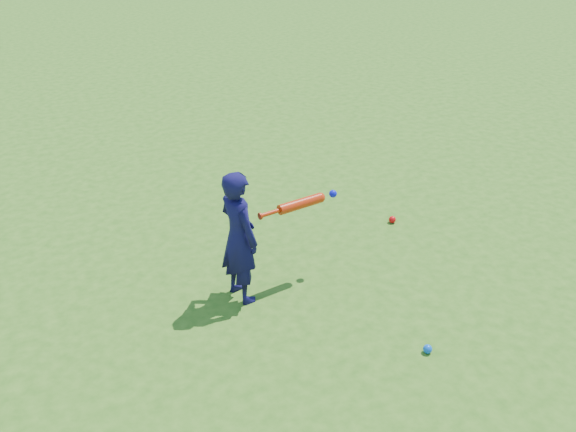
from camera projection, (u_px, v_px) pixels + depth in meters
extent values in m
plane|color=#326718|center=(165.00, 328.00, 5.31)|extent=(80.00, 80.00, 0.00)
imported|color=#110D40|center=(239.00, 237.00, 5.43)|extent=(0.39, 0.50, 1.21)
sphere|color=red|center=(392.00, 220.00, 6.88)|extent=(0.08, 0.08, 0.08)
sphere|color=blue|center=(428.00, 349.00, 5.03)|extent=(0.07, 0.07, 0.07)
cylinder|color=red|center=(260.00, 216.00, 5.40)|extent=(0.03, 0.06, 0.06)
cylinder|color=red|center=(270.00, 213.00, 5.45)|extent=(0.21, 0.07, 0.04)
cylinder|color=red|center=(300.00, 204.00, 5.60)|extent=(0.44, 0.17, 0.09)
sphere|color=red|center=(320.00, 198.00, 5.70)|extent=(0.09, 0.09, 0.09)
sphere|color=#0D0FE3|center=(333.00, 194.00, 5.77)|extent=(0.07, 0.07, 0.07)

